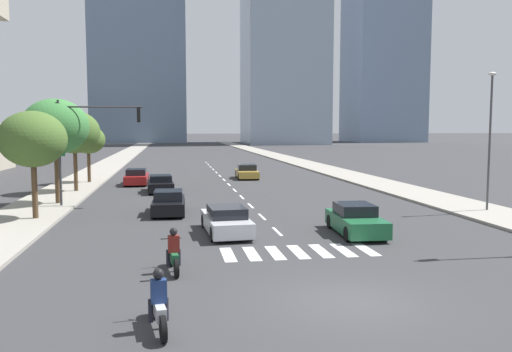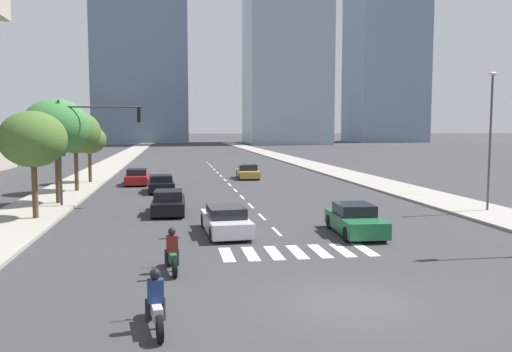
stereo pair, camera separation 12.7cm
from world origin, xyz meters
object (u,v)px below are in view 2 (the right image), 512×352
motorcycle_lead (155,305)px  sedan_green_0 (355,220)px  motorcycle_trailing (172,254)px  street_tree_nearest (33,139)px  sedan_red_4 (137,177)px  sedan_black_2 (169,203)px  traffic_signal_far (91,133)px  sedan_black_5 (161,184)px  street_tree_second (56,127)px  sedan_gold_1 (248,172)px  street_tree_third (75,132)px  street_lamp_east (491,131)px  street_tree_fourth (89,140)px  sedan_silver_3 (226,221)px

motorcycle_lead → sedan_green_0: motorcycle_lead is taller
motorcycle_trailing → street_tree_nearest: 13.19m
sedan_green_0 → sedan_red_4: sedan_green_0 is taller
sedan_black_2 → traffic_signal_far: (-4.52, 3.21, 3.81)m
motorcycle_trailing → traffic_signal_far: traffic_signal_far is taller
sedan_black_2 → sedan_black_5: size_ratio=0.97×
sedan_green_0 → street_tree_second: bearing=-123.7°
sedan_gold_1 → street_tree_third: bearing=-55.6°
street_lamp_east → street_tree_third: street_lamp_east is taller
traffic_signal_far → street_tree_fourth: traffic_signal_far is taller
sedan_gold_1 → sedan_red_4: size_ratio=0.97×
sedan_gold_1 → street_tree_fourth: street_tree_fourth is taller
motorcycle_lead → sedan_green_0: 12.98m
sedan_silver_3 → street_tree_nearest: (-9.23, 4.77, 3.56)m
motorcycle_trailing → street_tree_third: (-6.87, 22.39, 3.81)m
street_tree_second → street_tree_third: bearing=90.0°
sedan_silver_3 → street_tree_third: size_ratio=0.81×
sedan_black_5 → street_tree_second: bearing=130.1°
motorcycle_trailing → sedan_gold_1: bearing=-19.1°
sedan_green_0 → traffic_signal_far: size_ratio=0.71×
motorcycle_lead → street_tree_third: street_tree_third is taller
traffic_signal_far → street_tree_second: size_ratio=0.98×
motorcycle_lead → street_tree_nearest: (-6.49, 15.63, 3.56)m
sedan_black_2 → street_tree_fourth: 18.41m
sedan_red_4 → sedan_black_5: (2.06, -5.50, -0.02)m
motorcycle_lead → street_tree_third: 28.35m
motorcycle_trailing → sedan_gold_1: size_ratio=0.47×
sedan_gold_1 → traffic_signal_far: 20.14m
street_tree_nearest → street_tree_fourth: bearing=90.0°
sedan_green_0 → street_lamp_east: street_lamp_east is taller
sedan_black_2 → sedan_gold_1: bearing=-18.8°
sedan_gold_1 → sedan_black_2: size_ratio=1.00×
sedan_red_4 → traffic_signal_far: bearing=171.8°
sedan_black_2 → street_tree_fourth: size_ratio=0.91×
sedan_gold_1 → sedan_silver_3: (-4.61, -25.09, -0.01)m
sedan_black_2 → traffic_signal_far: size_ratio=0.70×
sedan_black_5 → street_tree_third: (-6.06, 0.59, 3.80)m
street_tree_second → street_tree_third: 6.31m
sedan_black_2 → street_tree_nearest: bearing=101.4°
street_tree_fourth → motorcycle_trailing: bearing=-76.5°
sedan_green_0 → street_tree_fourth: size_ratio=0.93×
sedan_silver_3 → sedan_black_5: size_ratio=1.05×
sedan_black_2 → street_tree_third: street_tree_third is taller
sedan_gold_1 → sedan_red_4: bearing=-66.9°
motorcycle_lead → street_tree_second: 22.41m
sedan_green_0 → street_tree_fourth: street_tree_fourth is taller
sedan_black_5 → street_tree_nearest: size_ratio=0.82×
sedan_black_5 → street_tree_fourth: street_tree_fourth is taller
sedan_silver_3 → sedan_red_4: sedan_red_4 is taller
motorcycle_trailing → sedan_black_5: bearing=-4.3°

